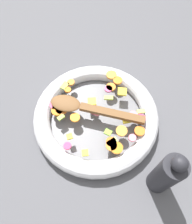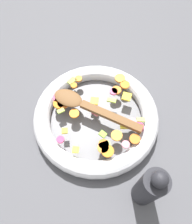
% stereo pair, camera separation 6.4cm
% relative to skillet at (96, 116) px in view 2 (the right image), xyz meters
% --- Properties ---
extents(ground_plane, '(4.00, 4.00, 0.00)m').
position_rel_skillet_xyz_m(ground_plane, '(0.00, 0.00, -0.02)').
color(ground_plane, '#4C4C51').
extents(skillet, '(0.38, 0.38, 0.05)m').
position_rel_skillet_xyz_m(skillet, '(0.00, 0.00, 0.00)').
color(skillet, slate).
rests_on(skillet, ground_plane).
extents(chopped_vegetables, '(0.29, 0.30, 0.01)m').
position_rel_skillet_xyz_m(chopped_vegetables, '(0.01, -0.01, 0.03)').
color(chopped_vegetables, orange).
rests_on(chopped_vegetables, skillet).
extents(wooden_spoon, '(0.19, 0.25, 0.01)m').
position_rel_skillet_xyz_m(wooden_spoon, '(-0.02, 0.02, 0.04)').
color(wooden_spoon, brown).
rests_on(wooden_spoon, chopped_vegetables).
extents(pepper_mill, '(0.06, 0.06, 0.21)m').
position_rel_skillet_xyz_m(pepper_mill, '(-0.00, -0.25, 0.07)').
color(pepper_mill, '#232328').
rests_on(pepper_mill, ground_plane).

